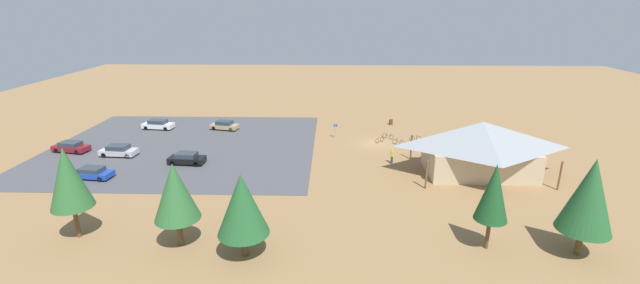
{
  "coord_description": "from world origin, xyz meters",
  "views": [
    {
      "loc": [
        6.35,
        55.72,
        18.44
      ],
      "look_at": [
        7.77,
        3.23,
        1.2
      ],
      "focal_mm": 23.49,
      "sensor_mm": 36.0,
      "label": 1
    }
  ],
  "objects_px": {
    "pine_west": "(175,192)",
    "car_silver_back_corner": "(119,151)",
    "car_black_front_row": "(187,158)",
    "bicycle_teal_yard_center": "(415,139)",
    "bicycle_yellow_lone_east": "(417,144)",
    "car_blue_aisle_side": "(92,173)",
    "car_tan_second_row": "(224,125)",
    "bicycle_purple_near_sign": "(398,142)",
    "lot_sign": "(335,129)",
    "bicycle_orange_yard_front": "(380,140)",
    "car_white_near_entry": "(158,125)",
    "bicycle_red_mid_cluster": "(388,136)",
    "trash_bin": "(391,122)",
    "bicycle_white_trailside": "(437,143)",
    "bike_pavilion": "(481,145)",
    "bicycle_green_yard_left": "(466,142)",
    "pine_mideast": "(242,205)",
    "car_maroon_far_end": "(71,147)",
    "visitor_at_bikes": "(392,156)",
    "pine_far_west": "(589,195)",
    "pine_center": "(494,193)",
    "pine_midwest": "(68,178)"
  },
  "relations": [
    {
      "from": "bike_pavilion",
      "to": "bicycle_yellow_lone_east",
      "type": "distance_m",
      "value": 10.95
    },
    {
      "from": "bicycle_purple_near_sign",
      "to": "bicycle_green_yard_left",
      "type": "distance_m",
      "value": 9.36
    },
    {
      "from": "bicycle_red_mid_cluster",
      "to": "bicycle_orange_yard_front",
      "type": "relative_size",
      "value": 1.14
    },
    {
      "from": "bicycle_purple_near_sign",
      "to": "car_maroon_far_end",
      "type": "xyz_separation_m",
      "value": [
        43.46,
        4.3,
        0.37
      ]
    },
    {
      "from": "pine_west",
      "to": "car_silver_back_corner",
      "type": "xyz_separation_m",
      "value": [
        15.05,
        -20.4,
        -3.92
      ]
    },
    {
      "from": "trash_bin",
      "to": "bicycle_teal_yard_center",
      "type": "xyz_separation_m",
      "value": [
        -2.32,
        8.6,
        -0.05
      ]
    },
    {
      "from": "bike_pavilion",
      "to": "bicycle_red_mid_cluster",
      "type": "bearing_deg",
      "value": -56.09
    },
    {
      "from": "bicycle_yellow_lone_east",
      "to": "car_blue_aisle_side",
      "type": "xyz_separation_m",
      "value": [
        38.25,
        11.92,
        0.29
      ]
    },
    {
      "from": "lot_sign",
      "to": "bicycle_orange_yard_front",
      "type": "bearing_deg",
      "value": 163.31
    },
    {
      "from": "lot_sign",
      "to": "car_black_front_row",
      "type": "xyz_separation_m",
      "value": [
        18.11,
        10.94,
        -0.66
      ]
    },
    {
      "from": "pine_west",
      "to": "bicycle_red_mid_cluster",
      "type": "height_order",
      "value": "pine_west"
    },
    {
      "from": "bike_pavilion",
      "to": "bicycle_yellow_lone_east",
      "type": "xyz_separation_m",
      "value": [
        5.16,
        -9.17,
        -3.05
      ]
    },
    {
      "from": "lot_sign",
      "to": "pine_midwest",
      "type": "height_order",
      "value": "pine_midwest"
    },
    {
      "from": "car_maroon_far_end",
      "to": "car_tan_second_row",
      "type": "bearing_deg",
      "value": -148.47
    },
    {
      "from": "car_maroon_far_end",
      "to": "visitor_at_bikes",
      "type": "xyz_separation_m",
      "value": [
        -41.55,
        2.95,
        0.21
      ]
    },
    {
      "from": "lot_sign",
      "to": "car_white_near_entry",
      "type": "distance_m",
      "value": 27.77
    },
    {
      "from": "car_white_near_entry",
      "to": "car_tan_second_row",
      "type": "bearing_deg",
      "value": 179.86
    },
    {
      "from": "pine_mideast",
      "to": "car_tan_second_row",
      "type": "distance_m",
      "value": 35.48
    },
    {
      "from": "bicycle_yellow_lone_east",
      "to": "trash_bin",
      "type": "bearing_deg",
      "value": -79.45
    },
    {
      "from": "car_black_front_row",
      "to": "bicycle_teal_yard_center",
      "type": "bearing_deg",
      "value": -161.71
    },
    {
      "from": "bicycle_yellow_lone_east",
      "to": "bicycle_red_mid_cluster",
      "type": "bearing_deg",
      "value": -46.62
    },
    {
      "from": "bicycle_purple_near_sign",
      "to": "car_maroon_far_end",
      "type": "distance_m",
      "value": 43.67
    },
    {
      "from": "trash_bin",
      "to": "car_black_front_row",
      "type": "height_order",
      "value": "car_black_front_row"
    },
    {
      "from": "bicycle_purple_near_sign",
      "to": "car_silver_back_corner",
      "type": "bearing_deg",
      "value": 8.83
    },
    {
      "from": "trash_bin",
      "to": "bicycle_purple_near_sign",
      "type": "bearing_deg",
      "value": 88.23
    },
    {
      "from": "bike_pavilion",
      "to": "pine_far_west",
      "type": "height_order",
      "value": "pine_far_west"
    },
    {
      "from": "pine_west",
      "to": "bicycle_purple_near_sign",
      "type": "bearing_deg",
      "value": -129.39
    },
    {
      "from": "pine_far_west",
      "to": "bicycle_purple_near_sign",
      "type": "bearing_deg",
      "value": -69.61
    },
    {
      "from": "bicycle_green_yard_left",
      "to": "car_tan_second_row",
      "type": "xyz_separation_m",
      "value": [
        35.19,
        -6.29,
        0.35
      ]
    },
    {
      "from": "bicycle_yellow_lone_east",
      "to": "car_tan_second_row",
      "type": "distance_m",
      "value": 29.2
    },
    {
      "from": "pine_center",
      "to": "car_white_near_entry",
      "type": "xyz_separation_m",
      "value": [
        39.29,
        -32.41,
        -4.07
      ]
    },
    {
      "from": "pine_midwest",
      "to": "car_silver_back_corner",
      "type": "xyz_separation_m",
      "value": [
        6.11,
        -19.39,
        -4.55
      ]
    },
    {
      "from": "pine_midwest",
      "to": "car_white_near_entry",
      "type": "distance_m",
      "value": 32.45
    },
    {
      "from": "car_white_near_entry",
      "to": "pine_mideast",
      "type": "bearing_deg",
      "value": 120.9
    },
    {
      "from": "car_black_front_row",
      "to": "car_tan_second_row",
      "type": "height_order",
      "value": "car_black_front_row"
    },
    {
      "from": "car_tan_second_row",
      "to": "bicycle_purple_near_sign",
      "type": "bearing_deg",
      "value": 165.86
    },
    {
      "from": "car_blue_aisle_side",
      "to": "bicycle_orange_yard_front",
      "type": "bearing_deg",
      "value": -157.59
    },
    {
      "from": "bicycle_white_trailside",
      "to": "bicycle_yellow_lone_east",
      "type": "height_order",
      "value": "bicycle_yellow_lone_east"
    },
    {
      "from": "pine_center",
      "to": "car_black_front_row",
      "type": "xyz_separation_m",
      "value": [
        29.9,
        -17.67,
        -4.09
      ]
    },
    {
      "from": "lot_sign",
      "to": "pine_far_west",
      "type": "xyz_separation_m",
      "value": [
        -18.57,
        29.27,
        3.58
      ]
    },
    {
      "from": "bicycle_white_trailside",
      "to": "car_maroon_far_end",
      "type": "height_order",
      "value": "car_maroon_far_end"
    },
    {
      "from": "trash_bin",
      "to": "bicycle_yellow_lone_east",
      "type": "bearing_deg",
      "value": 100.55
    },
    {
      "from": "pine_center",
      "to": "bicycle_white_trailside",
      "type": "height_order",
      "value": "pine_center"
    },
    {
      "from": "bike_pavilion",
      "to": "car_silver_back_corner",
      "type": "height_order",
      "value": "bike_pavilion"
    },
    {
      "from": "pine_mideast",
      "to": "bicycle_white_trailside",
      "type": "distance_m",
      "value": 34.47
    },
    {
      "from": "bicycle_green_yard_left",
      "to": "car_blue_aisle_side",
      "type": "xyz_separation_m",
      "value": [
        45.22,
        13.12,
        0.3
      ]
    },
    {
      "from": "lot_sign",
      "to": "pine_center",
      "type": "xyz_separation_m",
      "value": [
        -11.79,
        28.61,
        3.43
      ]
    },
    {
      "from": "bike_pavilion",
      "to": "bicycle_purple_near_sign",
      "type": "bearing_deg",
      "value": -53.38
    },
    {
      "from": "pine_far_west",
      "to": "bicycle_teal_yard_center",
      "type": "height_order",
      "value": "pine_far_west"
    },
    {
      "from": "trash_bin",
      "to": "bicycle_white_trailside",
      "type": "height_order",
      "value": "trash_bin"
    }
  ]
}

